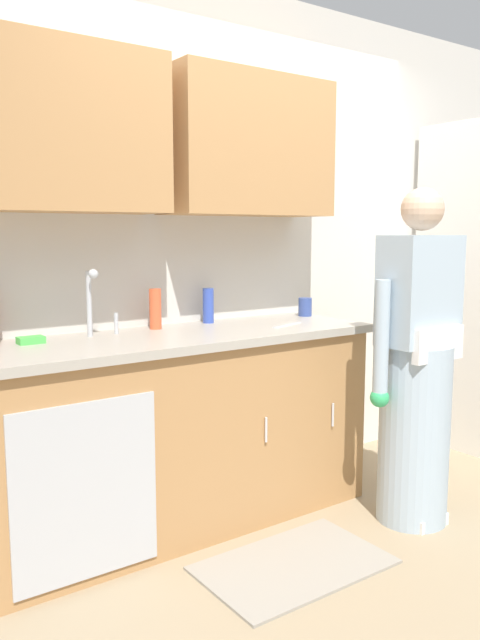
{
  "coord_description": "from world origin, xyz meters",
  "views": [
    {
      "loc": [
        -2.03,
        -1.9,
        1.42
      ],
      "look_at": [
        -0.3,
        0.55,
        1.0
      ],
      "focal_mm": 35.8,
      "sensor_mm": 36.0,
      "label": 1
    }
  ],
  "objects_px": {
    "sink": "(111,343)",
    "person_at_sink": "(416,383)",
    "cup_by_sink": "(305,307)",
    "knife_on_counter": "(287,325)",
    "sponge": "(31,340)",
    "bottle_water_short": "(208,306)",
    "bottle_dish_liquid": "(155,309)"
  },
  "relations": [
    {
      "from": "sink",
      "to": "cup_by_sink",
      "type": "bearing_deg",
      "value": 5.5
    },
    {
      "from": "person_at_sink",
      "to": "bottle_dish_liquid",
      "type": "bearing_deg",
      "value": 139.89
    },
    {
      "from": "bottle_dish_liquid",
      "to": "sponge",
      "type": "distance_m",
      "value": 0.64
    },
    {
      "from": "sink",
      "to": "cup_by_sink",
      "type": "xyz_separation_m",
      "value": [
        1.24,
        0.12,
        0.07
      ]
    },
    {
      "from": "person_at_sink",
      "to": "cup_by_sink",
      "type": "height_order",
      "value": "person_at_sink"
    },
    {
      "from": "bottle_dish_liquid",
      "to": "person_at_sink",
      "type": "bearing_deg",
      "value": -40.11
    },
    {
      "from": "bottle_dish_liquid",
      "to": "sponge",
      "type": "height_order",
      "value": "bottle_dish_liquid"
    },
    {
      "from": "sponge",
      "to": "knife_on_counter",
      "type": "bearing_deg",
      "value": -10.35
    },
    {
      "from": "bottle_dish_liquid",
      "to": "knife_on_counter",
      "type": "bearing_deg",
      "value": -25.39
    },
    {
      "from": "bottle_water_short",
      "to": "knife_on_counter",
      "type": "relative_size",
      "value": 0.76
    },
    {
      "from": "sink",
      "to": "sponge",
      "type": "bearing_deg",
      "value": 160.21
    },
    {
      "from": "person_at_sink",
      "to": "bottle_dish_liquid",
      "type": "height_order",
      "value": "person_at_sink"
    },
    {
      "from": "bottle_water_short",
      "to": "knife_on_counter",
      "type": "xyz_separation_m",
      "value": [
        0.28,
        -0.32,
        -0.09
      ]
    },
    {
      "from": "knife_on_counter",
      "to": "sponge",
      "type": "distance_m",
      "value": 1.26
    },
    {
      "from": "sink",
      "to": "bottle_dish_liquid",
      "type": "bearing_deg",
      "value": 29.11
    },
    {
      "from": "sponge",
      "to": "bottle_water_short",
      "type": "bearing_deg",
      "value": 5.44
    },
    {
      "from": "person_at_sink",
      "to": "bottle_water_short",
      "type": "distance_m",
      "value": 1.12
    },
    {
      "from": "bottle_dish_liquid",
      "to": "cup_by_sink",
      "type": "xyz_separation_m",
      "value": [
        0.92,
        -0.06,
        -0.05
      ]
    },
    {
      "from": "sink",
      "to": "sponge",
      "type": "height_order",
      "value": "sink"
    },
    {
      "from": "person_at_sink",
      "to": "bottle_water_short",
      "type": "xyz_separation_m",
      "value": [
        -0.65,
        0.85,
        0.34
      ]
    },
    {
      "from": "sink",
      "to": "cup_by_sink",
      "type": "height_order",
      "value": "sink"
    },
    {
      "from": "cup_by_sink",
      "to": "sink",
      "type": "bearing_deg",
      "value": -174.5
    },
    {
      "from": "sink",
      "to": "bottle_water_short",
      "type": "distance_m",
      "value": 0.68
    },
    {
      "from": "knife_on_counter",
      "to": "person_at_sink",
      "type": "bearing_deg",
      "value": -74.27
    },
    {
      "from": "sink",
      "to": "person_at_sink",
      "type": "height_order",
      "value": "person_at_sink"
    },
    {
      "from": "knife_on_counter",
      "to": "sink",
      "type": "bearing_deg",
      "value": 154.16
    },
    {
      "from": "knife_on_counter",
      "to": "sponge",
      "type": "xyz_separation_m",
      "value": [
        -1.24,
        0.23,
        0.01
      ]
    },
    {
      "from": "sink",
      "to": "sponge",
      "type": "distance_m",
      "value": 0.34
    },
    {
      "from": "person_at_sink",
      "to": "sink",
      "type": "bearing_deg",
      "value": 153.43
    },
    {
      "from": "sink",
      "to": "bottle_water_short",
      "type": "xyz_separation_m",
      "value": [
        0.64,
        0.21,
        0.11
      ]
    },
    {
      "from": "sink",
      "to": "bottle_water_short",
      "type": "relative_size",
      "value": 2.74
    },
    {
      "from": "sink",
      "to": "knife_on_counter",
      "type": "xyz_separation_m",
      "value": [
        0.92,
        -0.11,
        0.02
      ]
    }
  ]
}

